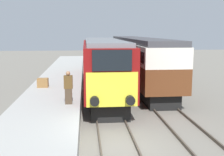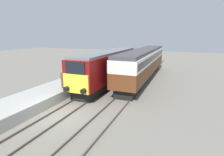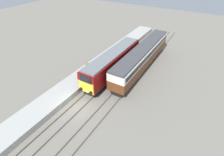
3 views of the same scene
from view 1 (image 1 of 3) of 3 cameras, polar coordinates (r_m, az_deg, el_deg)
ground_plane at (r=11.56m, az=1.27°, el=-13.94°), size 120.00×120.00×0.00m
platform_left at (r=19.10m, az=-11.51°, el=-3.30°), size 3.50×50.00×0.90m
rails_near_track at (r=16.23m, az=-0.83°, el=-6.75°), size 1.51×60.00×0.14m
rails_far_track at (r=16.84m, az=10.86°, el=-6.32°), size 1.50×60.00×0.14m
locomotive at (r=20.46m, az=-1.93°, el=2.85°), size 2.70×14.85×4.03m
passenger_carriage at (r=25.04m, az=5.26°, el=4.49°), size 2.75×18.84×4.06m
person_on_platform at (r=14.52m, az=-8.85°, el=-1.97°), size 0.44×0.26×1.70m
luggage_crate at (r=19.37m, az=-13.88°, el=-0.94°), size 0.70×0.56×0.60m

